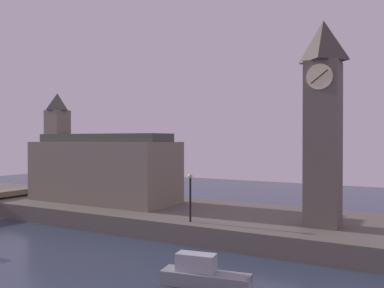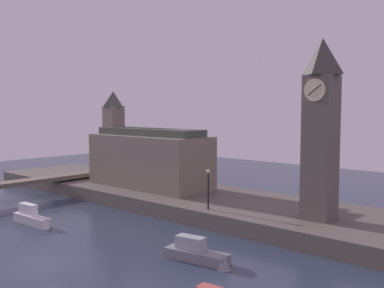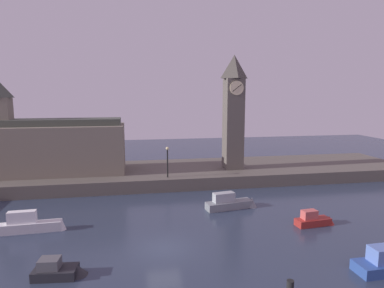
{
  "view_description": "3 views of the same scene",
  "coord_description": "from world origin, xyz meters",
  "views": [
    {
      "loc": [
        16.95,
        -11.2,
        7.68
      ],
      "look_at": [
        2.08,
        15.13,
        7.34
      ],
      "focal_mm": 38.07,
      "sensor_mm": 36.0,
      "label": 1
    },
    {
      "loc": [
        26.69,
        -14.95,
        10.55
      ],
      "look_at": [
        0.08,
        15.06,
        7.3
      ],
      "focal_mm": 41.35,
      "sensor_mm": 36.0,
      "label": 2
    },
    {
      "loc": [
        -2.02,
        -23.11,
        11.24
      ],
      "look_at": [
        4.81,
        15.26,
        5.39
      ],
      "focal_mm": 31.27,
      "sensor_mm": 36.0,
      "label": 3
    }
  ],
  "objects": [
    {
      "name": "parliament_hall",
      "position": [
        -11.16,
        19.82,
        4.89
      ],
      "size": [
        15.16,
        6.07,
        11.15
      ],
      "color": "slate",
      "rests_on": "far_embankment"
    },
    {
      "name": "streetlamp",
      "position": [
        1.88,
        15.23,
        3.78
      ],
      "size": [
        0.36,
        0.36,
        3.63
      ],
      "color": "black",
      "rests_on": "far_embankment"
    },
    {
      "name": "clock_tower",
      "position": [
        10.86,
        18.58,
        9.07
      ],
      "size": [
        2.55,
        2.59,
        14.64
      ],
      "color": "#5B544C",
      "rests_on": "far_embankment"
    },
    {
      "name": "ground_plane",
      "position": [
        0.0,
        0.0,
        0.0
      ],
      "size": [
        120.0,
        120.0,
        0.0
      ],
      "primitive_type": "plane",
      "color": "#2D384C"
    },
    {
      "name": "boat_ferry_white",
      "position": [
        -10.31,
        4.97,
        0.62
      ],
      "size": [
        5.34,
        1.17,
        1.97
      ],
      "color": "silver",
      "rests_on": "ground"
    },
    {
      "name": "boat_cruiser_grey",
      "position": [
        7.53,
        7.55,
        0.56
      ],
      "size": [
        5.44,
        2.03,
        1.83
      ],
      "color": "gray",
      "rests_on": "ground"
    },
    {
      "name": "far_embankment",
      "position": [
        0.0,
        20.0,
        0.75
      ],
      "size": [
        70.0,
        12.0,
        1.5
      ],
      "primitive_type": "cube",
      "color": "#5B544C",
      "rests_on": "ground"
    }
  ]
}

